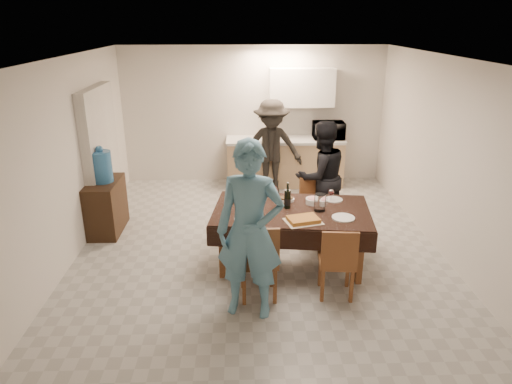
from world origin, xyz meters
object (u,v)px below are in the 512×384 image
at_px(savoury_tart, 303,220).
at_px(microwave, 329,130).
at_px(console, 106,206).
at_px(person_far, 321,177).
at_px(wine_bottle, 288,195).
at_px(person_near, 250,231).
at_px(water_jug, 101,167).
at_px(water_pitcher, 320,202).
at_px(dining_table, 291,212).
at_px(person_kitchen, 271,148).

relative_size(savoury_tart, microwave, 0.73).
distance_m(console, person_far, 3.26).
xyz_separation_m(wine_bottle, person_near, (-0.50, -1.10, 0.03)).
distance_m(water_jug, savoury_tart, 3.14).
bearing_deg(microwave, water_pitcher, 77.85).
bearing_deg(water_jug, water_pitcher, -20.41).
xyz_separation_m(console, savoury_tart, (2.78, -1.46, 0.40)).
xyz_separation_m(dining_table, person_far, (0.55, 1.05, 0.11)).
distance_m(dining_table, microwave, 3.27).
xyz_separation_m(console, water_pitcher, (3.03, -1.13, 0.48)).
xyz_separation_m(water_pitcher, savoury_tart, (-0.25, -0.33, -0.08)).
relative_size(dining_table, water_pitcher, 9.49).
xyz_separation_m(dining_table, microwave, (1.02, 3.08, 0.34)).
distance_m(dining_table, water_pitcher, 0.38).
bearing_deg(water_pitcher, person_kitchen, 99.33).
bearing_deg(dining_table, person_near, -110.83).
bearing_deg(water_pitcher, console, 159.59).
relative_size(water_jug, microwave, 0.80).
bearing_deg(microwave, person_far, 76.86).
height_order(console, microwave, microwave).
relative_size(savoury_tart, person_kitchen, 0.24).
bearing_deg(wine_bottle, water_pitcher, -14.04).
height_order(console, person_far, person_far).
xyz_separation_m(water_pitcher, person_far, (0.20, 1.10, -0.04)).
bearing_deg(wine_bottle, dining_table, -45.00).
height_order(water_jug, water_pitcher, water_jug).
distance_m(microwave, person_near, 4.42).
distance_m(person_near, person_kitchen, 3.71).
relative_size(console, wine_bottle, 2.49).
bearing_deg(wine_bottle, console, 158.66).
bearing_deg(water_pitcher, person_near, -131.99).
bearing_deg(water_pitcher, microwave, 77.85).
distance_m(dining_table, savoury_tart, 0.40).
bearing_deg(person_far, wine_bottle, 37.43).
bearing_deg(water_pitcher, person_far, 79.70).
xyz_separation_m(console, wine_bottle, (2.63, -1.03, 0.54)).
bearing_deg(person_far, microwave, -124.75).
bearing_deg(person_kitchen, person_far, -67.96).
xyz_separation_m(water_jug, wine_bottle, (2.63, -1.03, -0.08)).
bearing_deg(person_far, water_jug, -22.07).
distance_m(console, person_kitchen, 3.05).
distance_m(microwave, person_kitchen, 1.22).
xyz_separation_m(savoury_tart, person_kitchen, (-0.19, 3.01, 0.07)).
height_order(dining_table, water_pitcher, water_pitcher).
xyz_separation_m(wine_bottle, microwave, (1.07, 3.03, 0.13)).
height_order(wine_bottle, person_far, person_far).
xyz_separation_m(water_jug, savoury_tart, (2.78, -1.46, -0.23)).
bearing_deg(person_kitchen, water_jug, -148.93).
distance_m(person_far, person_kitchen, 1.71).
relative_size(water_pitcher, person_near, 0.11).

